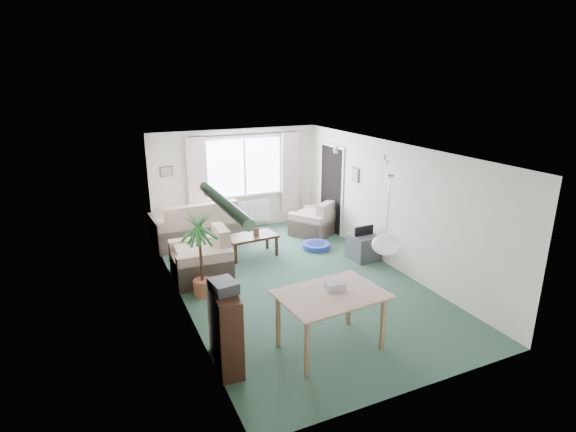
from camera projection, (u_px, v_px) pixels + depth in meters
name	position (u px, v px, depth m)	size (l,w,h in m)	color
ground	(295.00, 281.00, 8.12)	(6.50, 6.50, 0.00)	#2B4839
window	(244.00, 167.00, 10.56)	(1.80, 0.03, 1.30)	white
curtain_rod	(244.00, 134.00, 10.26)	(2.60, 0.03, 0.03)	black
curtain_left	(198.00, 182.00, 10.09)	(0.45, 0.08, 2.00)	beige
curtain_right	(290.00, 173.00, 10.99)	(0.45, 0.08, 2.00)	beige
radiator	(246.00, 212.00, 10.85)	(1.20, 0.10, 0.55)	white
doorway	(332.00, 190.00, 10.52)	(0.03, 0.95, 2.00)	black
pendant_lamp	(386.00, 245.00, 5.76)	(0.36, 0.36, 0.36)	white
tinsel_garland	(224.00, 203.00, 4.68)	(1.60, 1.60, 0.12)	#196626
bauble_cluster_a	(336.00, 147.00, 8.75)	(0.20, 0.20, 0.20)	silver
bauble_cluster_b	(386.00, 156.00, 7.83)	(0.20, 0.20, 0.20)	silver
wall_picture_back	(166.00, 171.00, 9.83)	(0.28, 0.03, 0.22)	brown
wall_picture_right	(356.00, 175.00, 9.48)	(0.03, 0.24, 0.30)	brown
sofa	(197.00, 221.00, 9.93)	(1.93, 1.02, 0.96)	#BDAE8F
armchair_corner	(313.00, 217.00, 10.44)	(0.89, 0.85, 0.80)	beige
armchair_left	(200.00, 254.00, 8.12)	(1.04, 0.99, 0.93)	beige
coffee_table	(252.00, 246.00, 9.20)	(1.00, 0.55, 0.45)	black
photo_frame	(256.00, 232.00, 9.09)	(0.12, 0.02, 0.16)	brown
bookshelf	(225.00, 327.00, 5.65)	(0.29, 0.86, 1.05)	black
hifi_box	(224.00, 286.00, 5.43)	(0.28, 0.35, 0.14)	#343539
houseplant	(201.00, 253.00, 7.37)	(0.66, 0.66, 1.54)	#25571D
dining_table	(330.00, 321.00, 6.02)	(1.28, 0.85, 0.80)	tan
gift_box	(335.00, 286.00, 6.00)	(0.25, 0.18, 0.12)	silver
tv_cube	(363.00, 247.00, 9.04)	(0.51, 0.56, 0.51)	#37383C
pet_bed	(316.00, 246.00, 9.64)	(0.59, 0.59, 0.12)	#212C99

